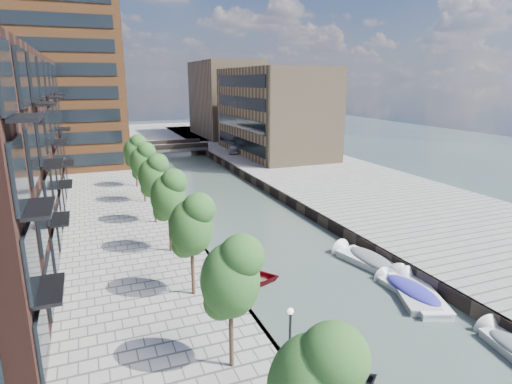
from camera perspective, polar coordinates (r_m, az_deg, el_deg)
water at (r=48.22m, az=-4.60°, el=-1.08°), size 300.00×300.00×0.00m
quay_right at (r=54.77m, az=11.59°, el=1.13°), size 20.00×140.00×1.00m
quay_wall_left at (r=46.75m, az=-11.77°, el=-1.22°), size 0.25×140.00×1.00m
quay_wall_right at (r=50.14m, az=2.06°, el=0.17°), size 0.25×140.00×1.00m
far_closure at (r=106.02m, az=-14.32°, el=7.46°), size 80.00×40.00×1.00m
tower at (r=69.56m, az=-25.57°, el=15.75°), size 18.00×18.00×30.00m
tan_block_near at (r=72.83m, az=2.31°, el=10.71°), size 12.00×25.00×14.00m
tan_block_far at (r=97.08m, az=-4.06°, el=12.28°), size 12.00×20.00×16.00m
bridge at (r=78.46m, az=-11.59°, el=5.86°), size 13.00×6.00×1.30m
tree_0 at (r=12.50m, az=7.64°, el=-24.02°), size 2.50×2.50×5.95m
tree_1 at (r=17.97m, az=-3.46°, el=-11.01°), size 2.50×2.50×5.95m
tree_2 at (r=24.24m, az=-8.68°, el=-4.20°), size 2.50×2.50×5.95m
tree_3 at (r=30.83m, az=-11.66°, el=-0.22°), size 2.50×2.50×5.95m
tree_4 at (r=37.56m, az=-13.58°, el=2.34°), size 2.50×2.50×5.95m
tree_5 at (r=44.38m, az=-14.92°, el=4.12°), size 2.50×2.50×5.95m
tree_6 at (r=51.25m, az=-15.91°, el=5.43°), size 2.50×2.50×5.95m
lamp_0 at (r=16.89m, az=4.52°, el=-19.92°), size 0.24×0.24×4.12m
lamp_1 at (r=30.63m, az=-8.76°, el=-3.69°), size 0.24×0.24×4.12m
lamp_2 at (r=45.86m, az=-13.32°, el=2.27°), size 0.24×0.24×4.12m
sloop_2 at (r=29.16m, az=-1.91°, el=-11.97°), size 5.99×5.06×1.06m
sloop_3 at (r=46.99m, az=-10.18°, el=-1.69°), size 5.44×4.31×1.02m
sloop_4 at (r=48.26m, az=-11.21°, el=-1.30°), size 4.76×4.09×0.83m
motorboat_0 at (r=29.45m, az=19.81°, el=-12.15°), size 3.73×5.66×1.79m
motorboat_2 at (r=29.46m, az=20.70°, el=-12.47°), size 3.57×5.63×1.78m
motorboat_3 at (r=29.62m, az=19.07°, el=-12.01°), size 1.78×4.53×1.48m
motorboat_4 at (r=32.96m, az=14.36°, el=-8.74°), size 3.19×6.04×1.91m
car at (r=73.03m, az=-2.99°, el=5.73°), size 2.81×4.35×1.38m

